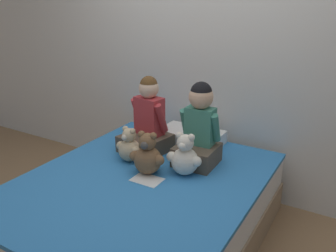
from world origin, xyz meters
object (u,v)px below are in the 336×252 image
(bed, at_px, (142,211))
(pillow_at_headboard, at_px, (191,137))
(sign_card, at_px, (147,180))
(child_on_left, at_px, (147,123))
(teddy_bear_between_children, at_px, (148,156))
(teddy_bear_held_by_left_child, at_px, (129,147))
(child_on_right, at_px, (199,129))
(teddy_bear_held_by_right_child, at_px, (185,157))

(bed, height_order, pillow_at_headboard, pillow_at_headboard)
(pillow_at_headboard, xyz_separation_m, sign_card, (0.04, -0.76, -0.05))
(bed, relative_size, child_on_left, 3.09)
(bed, distance_m, child_on_left, 0.71)
(child_on_left, relative_size, teddy_bear_between_children, 1.94)
(child_on_left, bearing_deg, teddy_bear_held_by_left_child, -81.24)
(teddy_bear_between_children, xyz_separation_m, pillow_at_headboard, (0.01, 0.67, -0.08))
(teddy_bear_held_by_left_child, distance_m, sign_card, 0.37)
(bed, height_order, child_on_right, child_on_right)
(teddy_bear_held_by_right_child, height_order, teddy_bear_between_children, teddy_bear_between_children)
(child_on_left, height_order, sign_card, child_on_left)
(child_on_left, height_order, teddy_bear_between_children, child_on_left)
(child_on_right, relative_size, teddy_bear_held_by_right_child, 2.00)
(bed, distance_m, sign_card, 0.27)
(bed, relative_size, sign_card, 9.12)
(sign_card, bearing_deg, child_on_right, 67.58)
(bed, bearing_deg, teddy_bear_held_by_right_child, 45.17)
(child_on_right, distance_m, pillow_at_headboard, 0.45)
(bed, height_order, sign_card, sign_card)
(sign_card, bearing_deg, teddy_bear_held_by_right_child, 49.76)
(teddy_bear_held_by_left_child, bearing_deg, teddy_bear_held_by_right_child, 11.56)
(sign_card, bearing_deg, child_on_left, 123.00)
(teddy_bear_held_by_right_child, distance_m, pillow_at_headboard, 0.60)
(child_on_right, xyz_separation_m, teddy_bear_held_by_right_child, (0.00, -0.22, -0.14))
(teddy_bear_held_by_left_child, bearing_deg, child_on_right, 36.40)
(child_on_left, relative_size, teddy_bear_held_by_right_child, 1.97)
(pillow_at_headboard, bearing_deg, child_on_right, -55.12)
(teddy_bear_held_by_right_child, bearing_deg, child_on_right, 84.49)
(bed, xyz_separation_m, child_on_right, (0.22, 0.45, 0.54))
(child_on_left, xyz_separation_m, pillow_at_headboard, (0.24, 0.32, -0.18))
(bed, bearing_deg, child_on_left, 118.21)
(teddy_bear_between_children, distance_m, sign_card, 0.17)
(pillow_at_headboard, distance_m, sign_card, 0.76)
(teddy_bear_held_by_left_child, bearing_deg, sign_card, -24.76)
(bed, xyz_separation_m, teddy_bear_held_by_left_child, (-0.25, 0.20, 0.38))
(teddy_bear_held_by_left_child, relative_size, teddy_bear_between_children, 0.87)
(teddy_bear_held_by_right_child, bearing_deg, teddy_bear_between_children, -158.32)
(teddy_bear_held_by_right_child, bearing_deg, teddy_bear_held_by_left_child, 176.90)
(child_on_right, distance_m, sign_card, 0.55)
(sign_card, bearing_deg, teddy_bear_held_by_left_child, 146.39)
(bed, height_order, child_on_left, child_on_left)
(pillow_at_headboard, bearing_deg, teddy_bear_between_children, -90.88)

